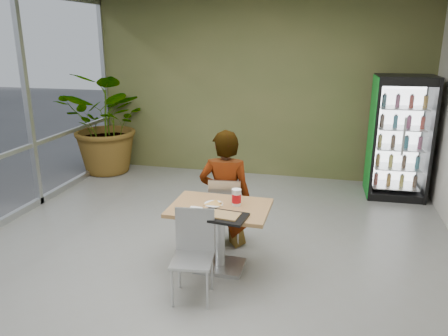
{
  "coord_description": "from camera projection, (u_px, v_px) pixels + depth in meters",
  "views": [
    {
      "loc": [
        1.32,
        -4.37,
        2.53
      ],
      "look_at": [
        0.13,
        0.52,
        1.0
      ],
      "focal_mm": 35.0,
      "sensor_mm": 36.0,
      "label": 1
    }
  ],
  "objects": [
    {
      "name": "chair_near",
      "position": [
        194.0,
        247.0,
        4.33
      ],
      "size": [
        0.45,
        0.45,
        0.9
      ],
      "rotation": [
        0.0,
        0.0,
        0.13
      ],
      "color": "#B5B7BA",
      "rests_on": "ground"
    },
    {
      "name": "chair_far",
      "position": [
        225.0,
        206.0,
        5.37
      ],
      "size": [
        0.43,
        0.43,
        0.88
      ],
      "rotation": [
        0.0,
        0.0,
        3.25
      ],
      "color": "#B5B7BA",
      "rests_on": "ground"
    },
    {
      "name": "soda_cup",
      "position": [
        236.0,
        198.0,
        4.75
      ],
      "size": [
        0.1,
        0.1,
        0.18
      ],
      "color": "white",
      "rests_on": "dining_table"
    },
    {
      "name": "napkin_stack",
      "position": [
        195.0,
        209.0,
        4.64
      ],
      "size": [
        0.14,
        0.14,
        0.02
      ],
      "primitive_type": "cube",
      "rotation": [
        0.0,
        0.0,
        -0.07
      ],
      "color": "white",
      "rests_on": "dining_table"
    },
    {
      "name": "ground",
      "position": [
        203.0,
        262.0,
        5.1
      ],
      "size": [
        7.0,
        7.0,
        0.0
      ],
      "primitive_type": "plane",
      "color": "gray",
      "rests_on": "ground"
    },
    {
      "name": "potted_plant",
      "position": [
        109.0,
        123.0,
        8.19
      ],
      "size": [
        1.99,
        1.81,
        1.91
      ],
      "primitive_type": "imported",
      "rotation": [
        0.0,
        0.0,
        -0.21
      ],
      "color": "#2D6327",
      "rests_on": "ground"
    },
    {
      "name": "pizza_plate",
      "position": [
        214.0,
        203.0,
        4.79
      ],
      "size": [
        0.26,
        0.21,
        0.03
      ],
      "color": "white",
      "rests_on": "dining_table"
    },
    {
      "name": "dining_table",
      "position": [
        220.0,
        224.0,
        4.81
      ],
      "size": [
        1.08,
        0.76,
        0.75
      ],
      "rotation": [
        0.0,
        0.0,
        -0.01
      ],
      "color": "#AE7A4A",
      "rests_on": "ground"
    },
    {
      "name": "room_envelope",
      "position": [
        200.0,
        127.0,
        4.63
      ],
      "size": [
        6.0,
        7.0,
        3.2
      ],
      "primitive_type": null,
      "color": "beige",
      "rests_on": "ground"
    },
    {
      "name": "beverage_fridge",
      "position": [
        400.0,
        138.0,
        6.92
      ],
      "size": [
        0.92,
        0.72,
        1.95
      ],
      "rotation": [
        0.0,
        0.0,
        0.04
      ],
      "color": "black",
      "rests_on": "ground"
    },
    {
      "name": "cafeteria_tray",
      "position": [
        224.0,
        217.0,
        4.43
      ],
      "size": [
        0.5,
        0.39,
        0.03
      ],
      "primitive_type": "cube",
      "rotation": [
        0.0,
        0.0,
        -0.12
      ],
      "color": "black",
      "rests_on": "dining_table"
    },
    {
      "name": "seated_woman",
      "position": [
        225.0,
        200.0,
        5.39
      ],
      "size": [
        0.7,
        0.49,
        1.77
      ],
      "primitive_type": "imported",
      "rotation": [
        0.0,
        0.0,
        3.25
      ],
      "color": "black",
      "rests_on": "ground"
    }
  ]
}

